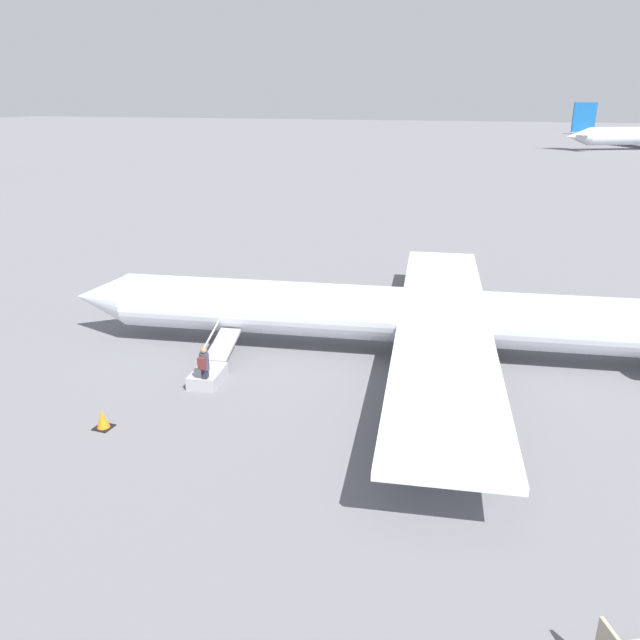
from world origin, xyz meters
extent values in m
plane|color=slate|center=(0.00, 0.00, 0.00)|extent=(600.00, 600.00, 0.00)
cylinder|color=silver|center=(0.00, 0.00, 1.82)|extent=(25.67, 6.70, 2.34)
cone|color=silver|center=(13.90, 2.42, 1.82)|extent=(2.93, 2.71, 2.30)
cube|color=silver|center=(-2.39, 6.24, 1.64)|extent=(5.54, 11.25, 0.23)
cube|color=silver|center=(-0.14, -6.68, 1.64)|extent=(5.54, 11.25, 0.23)
cylinder|color=black|center=(8.21, 1.43, 0.29)|extent=(0.60, 0.24, 0.58)
cylinder|color=gray|center=(8.21, 1.43, 0.67)|extent=(0.10, 0.10, 0.18)
cylinder|color=black|center=(-2.71, 0.60, 0.29)|extent=(0.60, 0.24, 0.58)
cylinder|color=gray|center=(-2.71, 0.60, 0.67)|extent=(0.10, 0.10, 0.18)
cylinder|color=black|center=(-2.35, -1.48, 0.29)|extent=(0.60, 0.24, 0.58)
cylinder|color=gray|center=(-2.35, -1.48, 0.67)|extent=(0.10, 0.10, 0.18)
cone|color=silver|center=(-9.32, -122.83, 2.86)|extent=(5.94, 5.47, 3.62)
cube|color=#145193|center=(-10.16, -123.29, 6.74)|extent=(4.68, 2.72, 5.91)
cube|color=silver|center=(-9.71, -123.04, 3.23)|extent=(6.87, 10.14, 0.18)
cube|color=silver|center=(-22.13, -141.23, 2.58)|extent=(13.03, 17.28, 0.37)
cube|color=#99999E|center=(6.87, 5.38, 0.25)|extent=(1.39, 1.96, 0.50)
cube|color=#99999E|center=(7.22, 3.41, 0.78)|extent=(1.27, 2.35, 0.67)
cube|color=#99999E|center=(7.66, 3.48, 1.28)|extent=(0.44, 2.19, 0.61)
cube|color=#23232D|center=(6.60, 6.00, 0.42)|extent=(0.24, 0.31, 0.85)
cylinder|color=#33384C|center=(6.60, 6.00, 1.18)|extent=(0.36, 0.36, 0.65)
sphere|color=#936B4C|center=(6.60, 6.00, 1.62)|extent=(0.24, 0.24, 0.24)
cube|color=#592323|center=(6.56, 6.27, 1.21)|extent=(0.31, 0.23, 0.44)
cube|color=black|center=(8.39, 9.73, 0.01)|extent=(0.58, 0.58, 0.03)
cone|color=orange|center=(8.39, 9.73, 0.32)|extent=(0.45, 0.45, 0.64)
camera|label=1|loc=(-4.76, 24.66, 10.44)|focal=35.00mm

